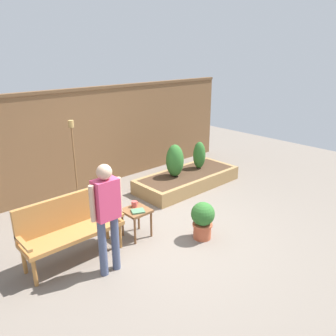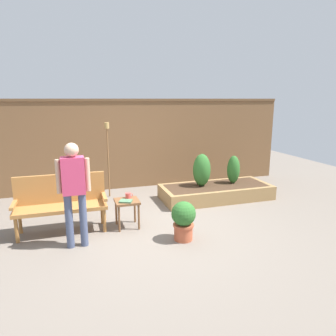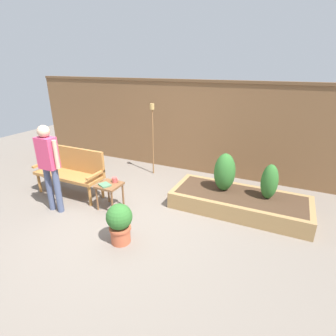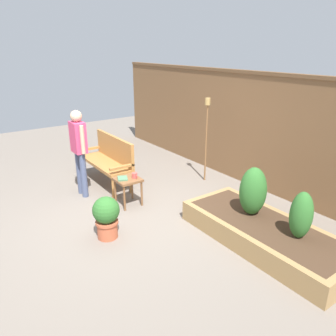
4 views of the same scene
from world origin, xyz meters
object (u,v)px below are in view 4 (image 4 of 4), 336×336
(shrub_near_bench, at_px, (253,191))
(person_by_bench, at_px, (79,146))
(garden_bench, at_px, (110,157))
(side_table, at_px, (128,183))
(shrub_far_corner, at_px, (301,215))
(cup_on_table, at_px, (135,175))
(tiki_torch, at_px, (207,125))
(potted_boxwood, at_px, (106,216))
(book_on_table, at_px, (123,178))

(shrub_near_bench, xyz_separation_m, person_by_bench, (-2.65, -1.50, 0.28))
(garden_bench, height_order, side_table, garden_bench)
(garden_bench, bearing_deg, side_table, -9.98)
(shrub_far_corner, bearing_deg, side_table, -158.64)
(garden_bench, height_order, shrub_far_corner, garden_bench)
(garden_bench, xyz_separation_m, shrub_far_corner, (3.64, 0.83, 0.07))
(side_table, xyz_separation_m, cup_on_table, (0.05, 0.11, 0.13))
(shrub_near_bench, bearing_deg, person_by_bench, -150.55)
(garden_bench, relative_size, tiki_torch, 0.87)
(potted_boxwood, xyz_separation_m, person_by_bench, (-1.58, 0.27, 0.59))
(book_on_table, height_order, shrub_near_bench, shrub_near_bench)
(garden_bench, xyz_separation_m, cup_on_table, (1.10, -0.08, -0.02))
(garden_bench, distance_m, person_by_bench, 0.81)
(side_table, relative_size, cup_on_table, 3.66)
(book_on_table, bearing_deg, garden_bench, -170.59)
(shrub_near_bench, relative_size, shrub_far_corner, 1.13)
(shrub_near_bench, bearing_deg, side_table, -150.87)
(garden_bench, xyz_separation_m, tiki_torch, (0.97, 1.62, 0.60))
(potted_boxwood, height_order, shrub_far_corner, shrub_far_corner)
(cup_on_table, distance_m, book_on_table, 0.21)
(shrub_near_bench, distance_m, shrub_far_corner, 0.77)
(side_table, relative_size, shrub_far_corner, 0.77)
(shrub_near_bench, bearing_deg, potted_boxwood, -121.25)
(garden_bench, height_order, potted_boxwood, garden_bench)
(shrub_far_corner, height_order, tiki_torch, tiki_torch)
(garden_bench, bearing_deg, cup_on_table, -4.01)
(tiki_torch, bearing_deg, side_table, -87.41)
(book_on_table, distance_m, shrub_near_bench, 2.15)
(shrub_near_bench, height_order, person_by_bench, person_by_bench)
(book_on_table, bearing_deg, shrub_near_bench, 54.60)
(cup_on_table, xyz_separation_m, tiki_torch, (-0.13, 1.70, 0.62))
(side_table, bearing_deg, shrub_near_bench, 29.13)
(cup_on_table, xyz_separation_m, shrub_near_bench, (1.77, 0.90, 0.13))
(person_by_bench, bearing_deg, potted_boxwood, -9.66)
(shrub_near_bench, bearing_deg, book_on_table, -149.39)
(cup_on_table, height_order, book_on_table, cup_on_table)
(tiki_torch, bearing_deg, book_on_table, -88.47)
(book_on_table, bearing_deg, tiki_torch, 115.53)
(garden_bench, distance_m, tiki_torch, 1.98)
(book_on_table, distance_m, shrub_far_corner, 2.84)
(shrub_far_corner, distance_m, person_by_bench, 3.75)
(garden_bench, relative_size, potted_boxwood, 2.32)
(garden_bench, distance_m, potted_boxwood, 2.04)
(garden_bench, height_order, shrub_near_bench, shrub_near_bench)
(side_table, distance_m, person_by_bench, 1.11)
(shrub_far_corner, xyz_separation_m, person_by_bench, (-3.43, -1.50, 0.32))
(shrub_near_bench, xyz_separation_m, tiki_torch, (-1.90, 0.79, 0.49))
(cup_on_table, relative_size, shrub_far_corner, 0.21)
(garden_bench, bearing_deg, shrub_near_bench, 16.05)
(side_table, height_order, potted_boxwood, potted_boxwood)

